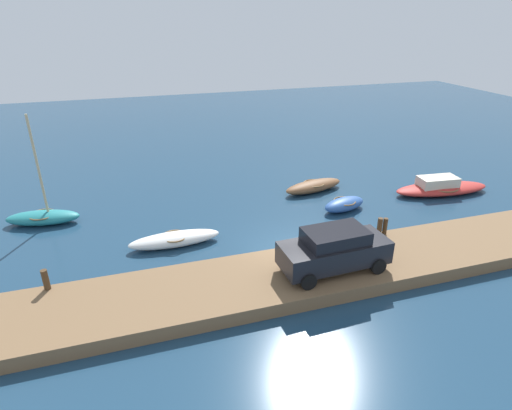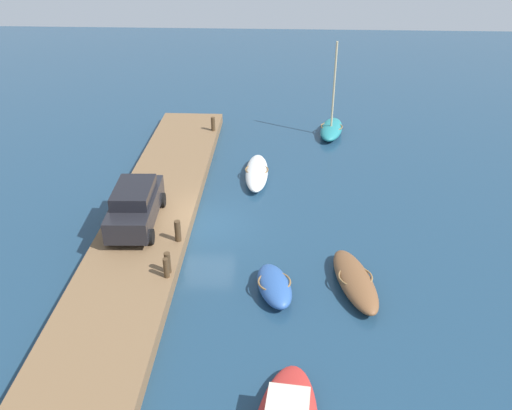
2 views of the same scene
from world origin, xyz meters
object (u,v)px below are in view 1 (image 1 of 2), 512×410
(mooring_post_west, at_px, (46,280))
(mooring_post_mid_east, at_px, (380,226))
(rowboat_teal, at_px, (43,216))
(mooring_post_east, at_px, (385,226))
(rowboat_white, at_px, (175,239))
(mooring_post_mid_west, at_px, (338,233))
(parked_car, at_px, (334,249))
(rowboat_brown, at_px, (314,186))
(dinghy_blue, at_px, (344,204))
(motorboat_red, at_px, (441,187))

(mooring_post_west, distance_m, mooring_post_mid_east, 14.25)
(rowboat_teal, distance_m, mooring_post_east, 17.24)
(rowboat_white, bearing_deg, rowboat_teal, 144.43)
(rowboat_teal, relative_size, mooring_post_mid_east, 6.73)
(rowboat_white, bearing_deg, mooring_post_mid_west, -23.24)
(mooring_post_west, bearing_deg, parked_car, -10.37)
(rowboat_brown, distance_m, mooring_post_east, 7.01)
(mooring_post_west, bearing_deg, rowboat_white, 29.30)
(rowboat_teal, xyz_separation_m, mooring_post_mid_east, (15.38, -7.16, 0.59))
(rowboat_brown, distance_m, rowboat_teal, 15.24)
(mooring_post_west, relative_size, parked_car, 0.19)
(parked_car, bearing_deg, mooring_post_mid_west, 55.86)
(rowboat_teal, bearing_deg, rowboat_white, -24.37)
(rowboat_white, distance_m, mooring_post_mid_east, 9.61)
(rowboat_teal, height_order, mooring_post_mid_west, rowboat_teal)
(rowboat_brown, bearing_deg, dinghy_blue, -92.40)
(mooring_post_mid_east, bearing_deg, mooring_post_mid_west, 180.00)
(rowboat_white, bearing_deg, mooring_post_west, -151.66)
(mooring_post_mid_west, xyz_separation_m, mooring_post_mid_east, (2.16, 0.00, -0.03))
(dinghy_blue, xyz_separation_m, mooring_post_mid_west, (-2.51, -3.97, 0.67))
(rowboat_teal, xyz_separation_m, dinghy_blue, (15.73, -3.19, -0.05))
(rowboat_white, relative_size, mooring_post_east, 5.35)
(mooring_post_mid_east, xyz_separation_m, mooring_post_east, (0.29, 0.00, -0.03))
(rowboat_brown, bearing_deg, rowboat_white, -167.18)
(rowboat_white, distance_m, mooring_post_west, 5.89)
(rowboat_white, bearing_deg, rowboat_brown, 23.54)
(rowboat_brown, xyz_separation_m, dinghy_blue, (0.49, -3.00, 0.02))
(motorboat_red, height_order, mooring_post_west, mooring_post_west)
(motorboat_red, xyz_separation_m, mooring_post_mid_east, (-7.08, -4.35, 0.61))
(motorboat_red, bearing_deg, mooring_post_mid_east, -142.61)
(mooring_post_west, bearing_deg, motorboat_red, 11.53)
(mooring_post_mid_east, distance_m, mooring_post_east, 0.29)
(rowboat_white, distance_m, mooring_post_east, 9.89)
(rowboat_teal, relative_size, dinghy_blue, 2.04)
(rowboat_brown, distance_m, motorboat_red, 7.68)
(mooring_post_mid_east, bearing_deg, parked_car, -149.59)
(dinghy_blue, bearing_deg, parked_car, -136.42)
(mooring_post_east, bearing_deg, rowboat_teal, 155.44)
(rowboat_brown, xyz_separation_m, motorboat_red, (7.22, -2.62, 0.05))
(mooring_post_west, relative_size, mooring_post_mid_west, 0.91)
(rowboat_white, distance_m, dinghy_blue, 9.57)
(dinghy_blue, height_order, mooring_post_west, mooring_post_west)
(mooring_post_mid_east, bearing_deg, rowboat_teal, 155.03)
(mooring_post_west, bearing_deg, mooring_post_mid_east, 0.00)
(dinghy_blue, bearing_deg, mooring_post_west, -179.10)
(mooring_post_west, height_order, mooring_post_east, mooring_post_west)
(rowboat_brown, xyz_separation_m, mooring_post_mid_east, (0.14, -6.97, 0.66))
(rowboat_teal, height_order, mooring_post_mid_east, rowboat_teal)
(rowboat_white, height_order, mooring_post_mid_west, mooring_post_mid_west)
(parked_car, bearing_deg, dinghy_blue, 55.38)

